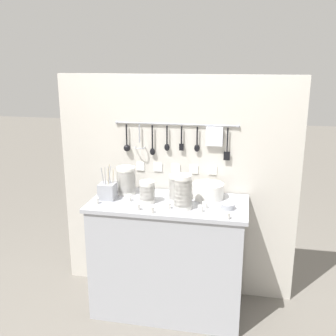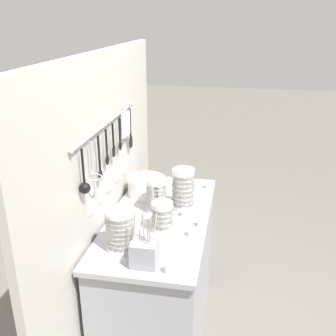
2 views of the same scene
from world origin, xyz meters
name	(u,v)px [view 1 (image 1 of 2)]	position (x,y,z in m)	size (l,w,h in m)	color
ground_plane	(169,307)	(0.00, 0.00, 0.00)	(20.00, 20.00, 0.00)	#666059
counter	(169,256)	(0.00, 0.00, 0.47)	(1.22, 0.58, 0.94)	#9EA0A8
back_wall	(176,187)	(0.00, 0.33, 0.95)	(2.02, 0.11, 1.89)	#BCB7AD
bowl_stack_wide_centre	(177,188)	(0.06, 0.03, 1.04)	(0.12, 0.12, 0.21)	silver
bowl_stack_short_front	(126,180)	(-0.38, 0.12, 1.05)	(0.15, 0.15, 0.23)	silver
bowl_stack_nested_right	(147,192)	(-0.16, -0.05, 1.02)	(0.12, 0.12, 0.17)	silver
bowl_stack_back_corner	(183,192)	(0.13, -0.12, 1.07)	(0.13, 0.13, 0.26)	silver
plate_stack	(208,191)	(0.29, 0.15, 1.00)	(0.25, 0.25, 0.12)	silver
steel_mixing_bowl	(228,206)	(0.46, -0.06, 0.96)	(0.10, 0.10, 0.04)	#93969E
cutlery_caddy	(108,191)	(-0.48, -0.03, 1.00)	(0.13, 0.13, 0.27)	#93969E
cup_mid_row	(129,198)	(-0.31, -0.05, 0.96)	(0.04, 0.04, 0.05)	silver
cup_front_left	(151,210)	(-0.08, -0.25, 0.96)	(0.04, 0.04, 0.05)	silver
cup_by_caddy	(205,205)	(0.29, -0.08, 0.96)	(0.04, 0.04, 0.05)	silver
cup_edge_far	(168,206)	(0.03, -0.15, 0.96)	(0.04, 0.04, 0.05)	silver
cup_centre	(149,193)	(-0.18, 0.09, 0.96)	(0.04, 0.04, 0.05)	silver
cup_edge_near	(227,216)	(0.46, -0.25, 0.96)	(0.04, 0.04, 0.05)	silver
cup_back_left	(96,201)	(-0.53, -0.15, 0.96)	(0.04, 0.04, 0.05)	silver
cup_back_right	(137,207)	(-0.19, -0.22, 0.96)	(0.04, 0.04, 0.05)	silver
cup_front_right	(201,209)	(0.27, -0.16, 0.96)	(0.04, 0.04, 0.05)	silver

